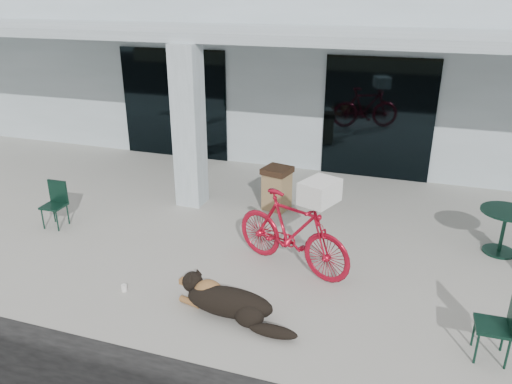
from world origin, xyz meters
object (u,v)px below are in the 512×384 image
(dog, at_px, (230,301))
(trash_receptacle, at_px, (277,188))
(cafe_chair_near, at_px, (54,205))
(cafe_chair_far_b, at_px, (494,325))
(cafe_table_far, at_px, (503,232))
(bicycle, at_px, (292,232))

(dog, relative_size, trash_receptacle, 1.62)
(cafe_chair_near, height_order, cafe_chair_far_b, cafe_chair_far_b)
(cafe_chair_far_b, bearing_deg, cafe_table_far, 170.12)
(dog, bearing_deg, cafe_chair_near, 172.52)
(cafe_table_far, bearing_deg, trash_receptacle, 172.13)
(dog, relative_size, cafe_table_far, 1.71)
(cafe_chair_far_b, bearing_deg, cafe_chair_near, -101.74)
(dog, xyz_separation_m, cafe_chair_far_b, (3.17, 0.21, 0.21))
(dog, bearing_deg, bicycle, 85.81)
(dog, height_order, trash_receptacle, trash_receptacle)
(bicycle, relative_size, dog, 1.49)
(bicycle, distance_m, cafe_table_far, 3.50)
(cafe_chair_near, relative_size, cafe_chair_far_b, 0.94)
(cafe_chair_near, distance_m, cafe_table_far, 7.70)
(dog, height_order, cafe_chair_near, cafe_chair_near)
(bicycle, height_order, dog, bicycle)
(dog, xyz_separation_m, cafe_table_far, (3.58, 3.00, 0.15))
(dog, height_order, cafe_chair_far_b, cafe_chair_far_b)
(dog, bearing_deg, cafe_table_far, 53.24)
(bicycle, bearing_deg, cafe_table_far, -42.51)
(bicycle, height_order, cafe_table_far, bicycle)
(dog, xyz_separation_m, trash_receptacle, (-0.39, 3.55, 0.20))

